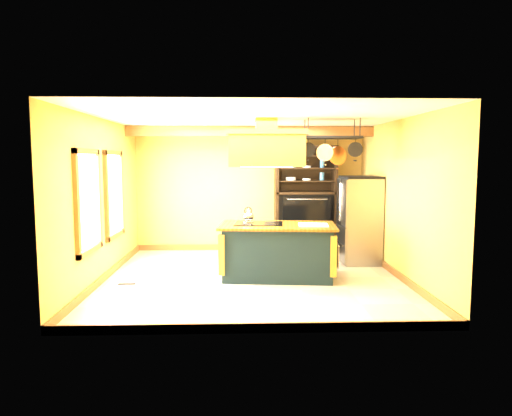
{
  "coord_description": "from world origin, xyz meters",
  "views": [
    {
      "loc": [
        -0.2,
        -7.63,
        2.02
      ],
      "look_at": [
        0.07,
        0.3,
        1.18
      ],
      "focal_mm": 32.0,
      "sensor_mm": 36.0,
      "label": 1
    }
  ],
  "objects": [
    {
      "name": "ceiling",
      "position": [
        0.0,
        0.0,
        2.7
      ],
      "size": [
        5.0,
        5.0,
        0.0
      ],
      "primitive_type": "plane",
      "rotation": [
        3.14,
        0.0,
        0.0
      ],
      "color": "white",
      "rests_on": "wall_back"
    },
    {
      "name": "range_hood",
      "position": [
        0.23,
        0.04,
        2.23
      ],
      "size": [
        1.32,
        0.75,
        0.8
      ],
      "color": "#B2902C",
      "rests_on": "ceiling"
    },
    {
      "name": "kitchen_island",
      "position": [
        0.43,
        0.04,
        0.47
      ],
      "size": [
        2.05,
        1.27,
        1.11
      ],
      "rotation": [
        0.0,
        0.0,
        -0.1
      ],
      "color": "#13232D",
      "rests_on": "floor"
    },
    {
      "name": "floor",
      "position": [
        0.0,
        0.0,
        0.0
      ],
      "size": [
        5.0,
        5.0,
        0.0
      ],
      "primitive_type": "plane",
      "color": "beige",
      "rests_on": "ground"
    },
    {
      "name": "hutch",
      "position": [
        1.2,
        2.25,
        0.89
      ],
      "size": [
        1.31,
        0.59,
        2.32
      ],
      "color": "black",
      "rests_on": "floor"
    },
    {
      "name": "refrigerator",
      "position": [
        2.12,
        1.16,
        0.81
      ],
      "size": [
        0.72,
        0.85,
        1.66
      ],
      "color": "gray",
      "rests_on": "floor"
    },
    {
      "name": "window_far",
      "position": [
        -2.47,
        0.6,
        1.4
      ],
      "size": [
        0.06,
        1.06,
        1.56
      ],
      "color": "#9B5930",
      "rests_on": "wall_left"
    },
    {
      "name": "wall_back",
      "position": [
        0.0,
        2.5,
        1.35
      ],
      "size": [
        5.0,
        0.02,
        2.7
      ],
      "primitive_type": "cube",
      "color": "tan",
      "rests_on": "floor"
    },
    {
      "name": "window_near",
      "position": [
        -2.47,
        -0.8,
        1.4
      ],
      "size": [
        0.06,
        1.06,
        1.56
      ],
      "color": "#9B5930",
      "rests_on": "wall_left"
    },
    {
      "name": "wall_left",
      "position": [
        -2.5,
        0.0,
        1.35
      ],
      "size": [
        0.02,
        5.0,
        2.7
      ],
      "primitive_type": "cube",
      "color": "tan",
      "rests_on": "floor"
    },
    {
      "name": "wall_right",
      "position": [
        2.5,
        0.0,
        1.35
      ],
      "size": [
        0.02,
        5.0,
        2.7
      ],
      "primitive_type": "cube",
      "color": "tan",
      "rests_on": "floor"
    },
    {
      "name": "wall_front",
      "position": [
        0.0,
        -2.5,
        1.35
      ],
      "size": [
        5.0,
        0.02,
        2.7
      ],
      "primitive_type": "cube",
      "color": "tan",
      "rests_on": "floor"
    },
    {
      "name": "floor_register",
      "position": [
        -2.06,
        -0.32,
        0.01
      ],
      "size": [
        0.29,
        0.15,
        0.01
      ],
      "primitive_type": "cube",
      "rotation": [
        0.0,
        0.0,
        0.13
      ],
      "color": "black",
      "rests_on": "floor"
    },
    {
      "name": "ceiling_beam",
      "position": [
        0.0,
        1.7,
        2.59
      ],
      "size": [
        5.0,
        0.15,
        0.2
      ],
      "primitive_type": "cube",
      "color": "#9B5930",
      "rests_on": "ceiling"
    },
    {
      "name": "pot_rack",
      "position": [
        1.33,
        0.04,
        2.3
      ],
      "size": [
        1.01,
        0.47,
        0.77
      ],
      "color": "black",
      "rests_on": "ceiling"
    }
  ]
}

